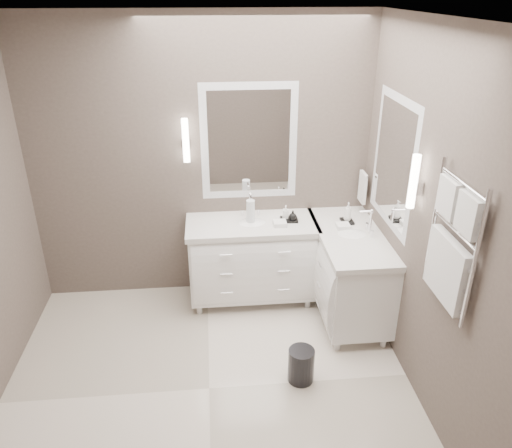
{
  "coord_description": "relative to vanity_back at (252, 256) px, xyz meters",
  "views": [
    {
      "loc": [
        0.08,
        -3.0,
        2.87
      ],
      "look_at": [
        0.44,
        0.7,
        1.08
      ],
      "focal_mm": 35.0,
      "sensor_mm": 36.0,
      "label": 1
    }
  ],
  "objects": [
    {
      "name": "wall_back",
      "position": [
        -0.45,
        0.28,
        0.86
      ],
      "size": [
        3.2,
        0.01,
        2.7
      ],
      "primitive_type": "cube",
      "color": "#544A43",
      "rests_on": "floor"
    },
    {
      "name": "ceiling",
      "position": [
        -0.45,
        -1.23,
        2.22
      ],
      "size": [
        3.2,
        3.0,
        0.01
      ],
      "primitive_type": "cube",
      "color": "white",
      "rests_on": "wall_back"
    },
    {
      "name": "soap_bottle_c",
      "position": [
        0.89,
        -0.08,
        0.47
      ],
      "size": [
        0.08,
        0.08,
        0.18
      ],
      "primitive_type": "imported",
      "rotation": [
        0.0,
        0.0,
        -0.2
      ],
      "color": "white",
      "rests_on": "amenity_tray_right"
    },
    {
      "name": "towel_bar_corner",
      "position": [
        1.09,
        0.13,
        0.63
      ],
      "size": [
        0.03,
        0.22,
        0.3
      ],
      "color": "white",
      "rests_on": "wall_right"
    },
    {
      "name": "amenity_tray_back",
      "position": [
        0.35,
        -0.0,
        0.38
      ],
      "size": [
        0.17,
        0.13,
        0.02
      ],
      "primitive_type": "cube",
      "rotation": [
        0.0,
        0.0,
        -0.06
      ],
      "color": "black",
      "rests_on": "vanity_back"
    },
    {
      "name": "soap_bottle_a",
      "position": [
        0.32,
        0.02,
        0.45
      ],
      "size": [
        0.07,
        0.07,
        0.12
      ],
      "primitive_type": "imported",
      "rotation": [
        0.0,
        0.0,
        -0.25
      ],
      "color": "white",
      "rests_on": "amenity_tray_back"
    },
    {
      "name": "towel_ladder",
      "position": [
        1.1,
        -1.63,
        0.91
      ],
      "size": [
        0.06,
        0.58,
        0.9
      ],
      "color": "white",
      "rests_on": "wall_right"
    },
    {
      "name": "vanity_right",
      "position": [
        0.88,
        -0.33,
        0.0
      ],
      "size": [
        0.59,
        1.24,
        0.97
      ],
      "color": "white",
      "rests_on": "floor"
    },
    {
      "name": "amenity_tray_right",
      "position": [
        0.89,
        -0.08,
        0.38
      ],
      "size": [
        0.11,
        0.15,
        0.02
      ],
      "primitive_type": "cube",
      "rotation": [
        0.0,
        0.0,
        0.04
      ],
      "color": "black",
      "rests_on": "vanity_right"
    },
    {
      "name": "mirror_right",
      "position": [
        1.14,
        -0.43,
        1.06
      ],
      "size": [
        0.02,
        0.9,
        1.1
      ],
      "color": "white",
      "rests_on": "wall_right"
    },
    {
      "name": "floor",
      "position": [
        -0.45,
        -1.23,
        -0.49
      ],
      "size": [
        3.2,
        3.0,
        0.01
      ],
      "primitive_type": "cube",
      "color": "silver",
      "rests_on": "ground"
    },
    {
      "name": "mirror_back",
      "position": [
        -0.0,
        0.26,
        1.06
      ],
      "size": [
        0.9,
        0.02,
        1.1
      ],
      "color": "white",
      "rests_on": "wall_back"
    },
    {
      "name": "soap_bottle_b",
      "position": [
        0.38,
        -0.03,
        0.44
      ],
      "size": [
        0.09,
        0.09,
        0.09
      ],
      "primitive_type": "imported",
      "rotation": [
        0.0,
        0.0,
        -0.24
      ],
      "color": "black",
      "rests_on": "amenity_tray_back"
    },
    {
      "name": "wall_right",
      "position": [
        1.15,
        -1.23,
        0.86
      ],
      "size": [
        0.01,
        3.0,
        2.7
      ],
      "primitive_type": "cube",
      "color": "#544A43",
      "rests_on": "floor"
    },
    {
      "name": "sconce_right",
      "position": [
        1.08,
        -1.01,
        1.11
      ],
      "size": [
        0.06,
        0.06,
        0.4
      ],
      "color": "white",
      "rests_on": "wall_right"
    },
    {
      "name": "water_bottle",
      "position": [
        -0.01,
        -0.01,
        0.48
      ],
      "size": [
        0.08,
        0.08,
        0.23
      ],
      "primitive_type": "cylinder",
      "rotation": [
        0.0,
        0.0,
        0.01
      ],
      "color": "silver",
      "rests_on": "vanity_back"
    },
    {
      "name": "vanity_back",
      "position": [
        0.0,
        0.0,
        0.0
      ],
      "size": [
        1.24,
        0.59,
        0.97
      ],
      "color": "white",
      "rests_on": "floor"
    },
    {
      "name": "sconce_back",
      "position": [
        -0.58,
        0.2,
        1.11
      ],
      "size": [
        0.06,
        0.06,
        0.4
      ],
      "color": "white",
      "rests_on": "wall_back"
    },
    {
      "name": "waste_bin",
      "position": [
        0.28,
        -1.19,
        -0.34
      ],
      "size": [
        0.26,
        0.26,
        0.29
      ],
      "primitive_type": "cylinder",
      "rotation": [
        0.0,
        0.0,
        0.31
      ],
      "color": "black",
      "rests_on": "floor"
    },
    {
      "name": "wall_front",
      "position": [
        -0.45,
        -2.73,
        0.86
      ],
      "size": [
        3.2,
        0.01,
        2.7
      ],
      "primitive_type": "cube",
      "color": "#544A43",
      "rests_on": "floor"
    }
  ]
}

